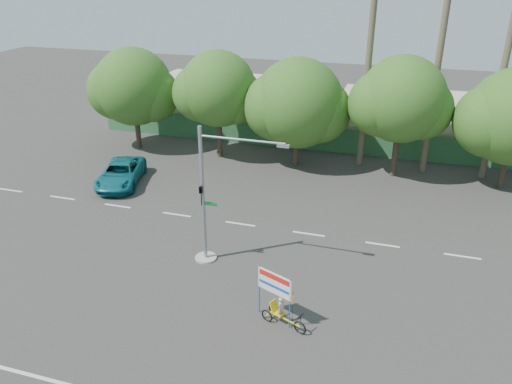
# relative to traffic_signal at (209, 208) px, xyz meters

# --- Properties ---
(ground) EXTENTS (120.00, 120.00, 0.00)m
(ground) POSITION_rel_traffic_signal_xyz_m (2.20, -3.98, -2.92)
(ground) COLOR #33302D
(ground) RESTS_ON ground
(fence) EXTENTS (38.00, 0.08, 2.00)m
(fence) POSITION_rel_traffic_signal_xyz_m (2.20, 17.52, -1.92)
(fence) COLOR #336B3D
(fence) RESTS_ON ground
(building_left) EXTENTS (12.00, 8.00, 4.00)m
(building_left) POSITION_rel_traffic_signal_xyz_m (-7.80, 22.02, -0.92)
(building_left) COLOR beige
(building_left) RESTS_ON ground
(building_right) EXTENTS (14.00, 8.00, 3.60)m
(building_right) POSITION_rel_traffic_signal_xyz_m (10.20, 22.02, -1.12)
(building_right) COLOR beige
(building_right) RESTS_ON ground
(tree_far_left) EXTENTS (7.14, 6.00, 7.96)m
(tree_far_left) POSITION_rel_traffic_signal_xyz_m (-11.85, 14.02, 1.84)
(tree_far_left) COLOR #473828
(tree_far_left) RESTS_ON ground
(tree_left) EXTENTS (6.66, 5.60, 8.07)m
(tree_left) POSITION_rel_traffic_signal_xyz_m (-4.85, 14.02, 2.14)
(tree_left) COLOR #473828
(tree_left) RESTS_ON ground
(tree_center) EXTENTS (7.62, 6.40, 7.85)m
(tree_center) POSITION_rel_traffic_signal_xyz_m (1.14, 14.02, 1.55)
(tree_center) COLOR #473828
(tree_center) RESTS_ON ground
(tree_right) EXTENTS (6.90, 5.80, 8.36)m
(tree_right) POSITION_rel_traffic_signal_xyz_m (8.15, 14.02, 2.32)
(tree_right) COLOR #473828
(tree_right) RESTS_ON ground
(palm_tall) EXTENTS (3.73, 3.79, 17.45)m
(palm_tall) POSITION_rel_traffic_signal_xyz_m (10.20, 15.52, 7.55)
(palm_tall) COLOR #70604C
(palm_tall) RESTS_ON ground
(palm_mid) EXTENTS (3.73, 3.79, 15.45)m
(palm_mid) POSITION_rel_traffic_signal_xyz_m (14.20, 15.52, 6.48)
(palm_mid) COLOR #70604C
(palm_mid) RESTS_ON ground
(palm_short) EXTENTS (3.73, 3.79, 14.45)m
(palm_short) POSITION_rel_traffic_signal_xyz_m (5.70, 15.52, 5.94)
(palm_short) COLOR #70604C
(palm_short) RESTS_ON ground
(traffic_signal) EXTENTS (4.72, 1.10, 7.00)m
(traffic_signal) POSITION_rel_traffic_signal_xyz_m (0.00, 0.00, 0.00)
(traffic_signal) COLOR gray
(traffic_signal) RESTS_ON ground
(trike_billboard) EXTENTS (2.30, 1.14, 2.43)m
(trike_billboard) POSITION_rel_traffic_signal_xyz_m (4.45, -3.66, -1.94)
(trike_billboard) COLOR black
(trike_billboard) RESTS_ON ground
(pickup_truck) EXTENTS (3.85, 5.85, 1.50)m
(pickup_truck) POSITION_rel_traffic_signal_xyz_m (-9.34, 7.13, -2.17)
(pickup_truck) COLOR #106A74
(pickup_truck) RESTS_ON ground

